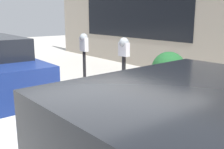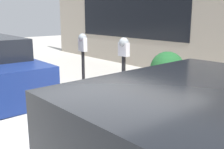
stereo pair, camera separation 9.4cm
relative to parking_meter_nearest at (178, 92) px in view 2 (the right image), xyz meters
The scene contains 6 objects.
ground_plane 1.48m from the parking_meter_nearest, 14.41° to the left, with size 40.00×40.00×0.00m, color beige.
curb_strip 1.49m from the parking_meter_nearest, 18.03° to the left, with size 19.00×0.16×0.04m.
parking_meter_nearest is the anchor object (origin of this frame).
parking_meter_second 1.15m from the parking_meter_nearest, ahead, with size 0.20×0.17×1.55m.
parking_meter_middle 2.38m from the parking_meter_nearest, ahead, with size 0.20×0.17×1.56m.
planter_box 1.95m from the parking_meter_nearest, 47.16° to the right, with size 1.26×1.07×1.18m.
Camera 2 is at (-3.26, 2.65, 1.91)m, focal length 42.00 mm.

